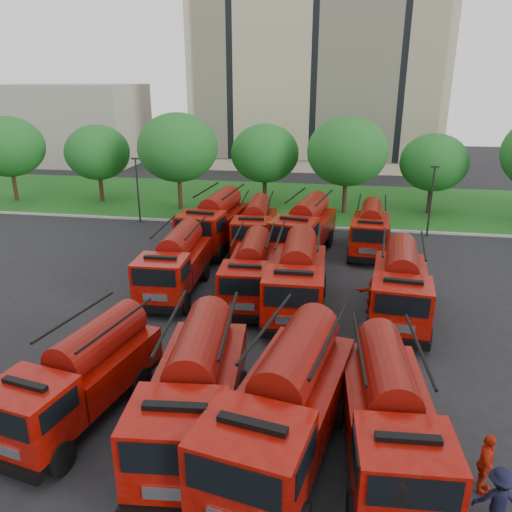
{
  "coord_description": "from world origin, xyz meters",
  "views": [
    {
      "loc": [
        5.47,
        -19.07,
        10.96
      ],
      "look_at": [
        1.26,
        5.96,
        1.8
      ],
      "focal_mm": 35.0,
      "sensor_mm": 36.0,
      "label": 1
    }
  ],
  "objects_px": {
    "fire_truck_6": "(297,277)",
    "firefighter_5": "(372,313)",
    "fire_truck_4": "(175,263)",
    "fire_truck_7": "(400,285)",
    "fire_truck_11": "(370,229)",
    "fire_truck_5": "(251,271)",
    "fire_truck_2": "(285,406)",
    "fire_truck_8": "(215,222)",
    "firefighter_4": "(119,378)",
    "fire_truck_3": "(389,416)",
    "fire_truck_1": "(195,390)",
    "fire_truck_10": "(304,228)",
    "fire_truck_9": "(256,226)",
    "firefighter_2": "(480,491)",
    "fire_truck_0": "(81,376)"
  },
  "relations": [
    {
      "from": "firefighter_5",
      "to": "firefighter_2",
      "type": "bearing_deg",
      "value": 115.59
    },
    {
      "from": "fire_truck_4",
      "to": "firefighter_5",
      "type": "xyz_separation_m",
      "value": [
        10.29,
        -0.87,
        -1.63
      ]
    },
    {
      "from": "fire_truck_5",
      "to": "fire_truck_9",
      "type": "height_order",
      "value": "fire_truck_9"
    },
    {
      "from": "fire_truck_9",
      "to": "fire_truck_10",
      "type": "relative_size",
      "value": 0.88
    },
    {
      "from": "fire_truck_4",
      "to": "fire_truck_1",
      "type": "bearing_deg",
      "value": -70.89
    },
    {
      "from": "fire_truck_8",
      "to": "fire_truck_11",
      "type": "bearing_deg",
      "value": 9.44
    },
    {
      "from": "fire_truck_4",
      "to": "fire_truck_7",
      "type": "distance_m",
      "value": 11.51
    },
    {
      "from": "fire_truck_3",
      "to": "fire_truck_11",
      "type": "xyz_separation_m",
      "value": [
        0.35,
        19.46,
        -0.08
      ]
    },
    {
      "from": "fire_truck_1",
      "to": "fire_truck_6",
      "type": "relative_size",
      "value": 1.01
    },
    {
      "from": "fire_truck_4",
      "to": "fire_truck_11",
      "type": "relative_size",
      "value": 1.04
    },
    {
      "from": "fire_truck_8",
      "to": "firefighter_5",
      "type": "height_order",
      "value": "fire_truck_8"
    },
    {
      "from": "fire_truck_5",
      "to": "fire_truck_9",
      "type": "distance_m",
      "value": 8.08
    },
    {
      "from": "fire_truck_7",
      "to": "firefighter_2",
      "type": "xyz_separation_m",
      "value": [
        1.29,
        -10.64,
        -1.67
      ]
    },
    {
      "from": "fire_truck_6",
      "to": "fire_truck_9",
      "type": "relative_size",
      "value": 1.09
    },
    {
      "from": "fire_truck_5",
      "to": "fire_truck_7",
      "type": "distance_m",
      "value": 7.36
    },
    {
      "from": "fire_truck_0",
      "to": "fire_truck_7",
      "type": "bearing_deg",
      "value": 50.91
    },
    {
      "from": "fire_truck_11",
      "to": "fire_truck_7",
      "type": "bearing_deg",
      "value": -80.22
    },
    {
      "from": "fire_truck_1",
      "to": "firefighter_2",
      "type": "bearing_deg",
      "value": -11.48
    },
    {
      "from": "fire_truck_3",
      "to": "firefighter_4",
      "type": "distance_m",
      "value": 10.29
    },
    {
      "from": "fire_truck_1",
      "to": "firefighter_4",
      "type": "xyz_separation_m",
      "value": [
        -3.86,
        2.63,
        -1.73
      ]
    },
    {
      "from": "fire_truck_10",
      "to": "fire_truck_11",
      "type": "relative_size",
      "value": 1.16
    },
    {
      "from": "fire_truck_1",
      "to": "fire_truck_4",
      "type": "bearing_deg",
      "value": 105.81
    },
    {
      "from": "fire_truck_6",
      "to": "fire_truck_11",
      "type": "height_order",
      "value": "fire_truck_6"
    },
    {
      "from": "fire_truck_9",
      "to": "fire_truck_7",
      "type": "bearing_deg",
      "value": -49.73
    },
    {
      "from": "fire_truck_4",
      "to": "firefighter_2",
      "type": "relative_size",
      "value": 3.84
    },
    {
      "from": "firefighter_2",
      "to": "firefighter_5",
      "type": "xyz_separation_m",
      "value": [
        -2.44,
        10.98,
        0.0
      ]
    },
    {
      "from": "fire_truck_2",
      "to": "firefighter_4",
      "type": "relative_size",
      "value": 4.18
    },
    {
      "from": "fire_truck_2",
      "to": "fire_truck_11",
      "type": "height_order",
      "value": "fire_truck_2"
    },
    {
      "from": "fire_truck_6",
      "to": "firefighter_5",
      "type": "distance_m",
      "value": 4.14
    },
    {
      "from": "fire_truck_4",
      "to": "fire_truck_2",
      "type": "bearing_deg",
      "value": -60.11
    },
    {
      "from": "fire_truck_6",
      "to": "fire_truck_11",
      "type": "relative_size",
      "value": 1.12
    },
    {
      "from": "fire_truck_3",
      "to": "fire_truck_7",
      "type": "bearing_deg",
      "value": 78.92
    },
    {
      "from": "firefighter_2",
      "to": "firefighter_4",
      "type": "relative_size",
      "value": 0.95
    },
    {
      "from": "fire_truck_3",
      "to": "fire_truck_7",
      "type": "distance_m",
      "value": 9.98
    },
    {
      "from": "fire_truck_2",
      "to": "firefighter_4",
      "type": "distance_m",
      "value": 7.61
    },
    {
      "from": "fire_truck_2",
      "to": "fire_truck_3",
      "type": "height_order",
      "value": "fire_truck_2"
    },
    {
      "from": "fire_truck_6",
      "to": "fire_truck_8",
      "type": "height_order",
      "value": "fire_truck_8"
    },
    {
      "from": "firefighter_4",
      "to": "fire_truck_3",
      "type": "bearing_deg",
      "value": -160.63
    },
    {
      "from": "fire_truck_5",
      "to": "fire_truck_10",
      "type": "relative_size",
      "value": 0.87
    },
    {
      "from": "fire_truck_7",
      "to": "fire_truck_10",
      "type": "xyz_separation_m",
      "value": [
        -5.16,
        8.51,
        0.08
      ]
    },
    {
      "from": "fire_truck_9",
      "to": "fire_truck_10",
      "type": "bearing_deg",
      "value": -10.0
    },
    {
      "from": "fire_truck_1",
      "to": "fire_truck_3",
      "type": "relative_size",
      "value": 1.07
    },
    {
      "from": "fire_truck_11",
      "to": "fire_truck_5",
      "type": "bearing_deg",
      "value": -122.11
    },
    {
      "from": "fire_truck_6",
      "to": "firefighter_4",
      "type": "relative_size",
      "value": 3.89
    },
    {
      "from": "fire_truck_1",
      "to": "firefighter_2",
      "type": "height_order",
      "value": "fire_truck_1"
    },
    {
      "from": "fire_truck_5",
      "to": "firefighter_5",
      "type": "bearing_deg",
      "value": -8.04
    },
    {
      "from": "fire_truck_2",
      "to": "fire_truck_8",
      "type": "height_order",
      "value": "fire_truck_2"
    },
    {
      "from": "fire_truck_6",
      "to": "fire_truck_9",
      "type": "height_order",
      "value": "fire_truck_6"
    },
    {
      "from": "fire_truck_4",
      "to": "fire_truck_7",
      "type": "xyz_separation_m",
      "value": [
        11.44,
        -1.21,
        0.05
      ]
    },
    {
      "from": "fire_truck_0",
      "to": "fire_truck_4",
      "type": "xyz_separation_m",
      "value": [
        -0.19,
        10.56,
        0.08
      ]
    }
  ]
}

